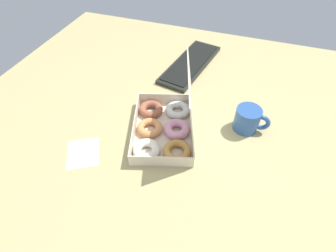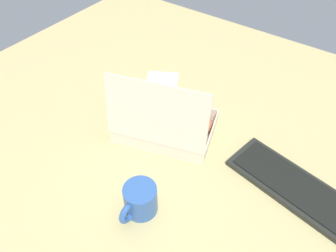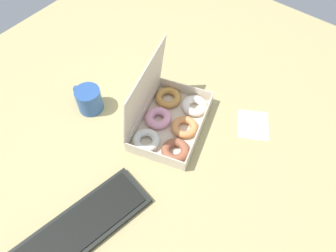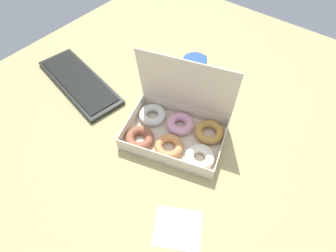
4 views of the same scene
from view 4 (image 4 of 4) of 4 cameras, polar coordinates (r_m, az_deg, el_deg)
ground_plane at (r=92.28cm, az=4.78°, el=-2.61°), size 180.00×180.00×2.00cm
donut_box at (r=88.60cm, az=1.74°, el=-0.77°), size 37.69×30.84×27.31cm
keyboard at (r=113.69cm, az=-18.76°, el=9.08°), size 45.02×22.60×2.20cm
coffee_mug at (r=108.83cm, az=5.85°, el=12.41°), size 9.42×13.25×9.42cm
paper_napkin at (r=77.44cm, az=2.16°, el=-21.32°), size 16.74×16.02×0.15cm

